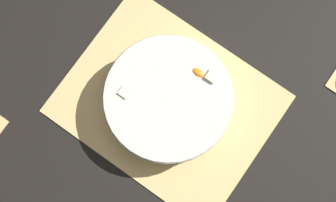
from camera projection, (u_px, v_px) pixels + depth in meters
The scene contains 3 objects.
ground_plane at pixel (168, 104), 1.01m from camera, with size 6.00×6.00×0.00m, color black.
bamboo_mat_center at pixel (168, 104), 1.00m from camera, with size 0.43×0.34×0.01m.
fruit_salad_bowl at pixel (168, 100), 0.96m from camera, with size 0.26×0.26×0.08m.
Camera 1 is at (-0.09, 0.13, 0.99)m, focal length 50.00 mm.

